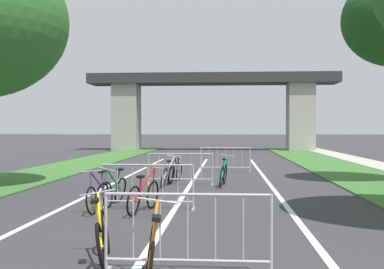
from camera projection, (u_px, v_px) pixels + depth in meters
The scene contains 18 objects.
grass_verge_left at pixel (59, 169), 22.16m from camera, with size 3.04×48.41×0.05m, color #386B2D.
grass_verge_right at pixel (346, 171), 21.27m from camera, with size 3.04×48.41×0.05m, color #386B2D.
lane_stripe_center at pixel (189, 186), 15.93m from camera, with size 0.14×28.01×0.01m, color silver.
lane_stripe_right_lane at pixel (272, 187), 15.74m from camera, with size 0.14×28.01×0.01m, color silver.
lane_stripe_left_lane at pixel (108, 186), 16.11m from camera, with size 0.14×28.01×0.01m, color silver.
overpass_bridge at pixel (212, 99), 41.81m from camera, with size 20.93×3.15×6.48m.
crowd_barrier_nearest at pixel (188, 234), 6.33m from camera, with size 2.19×0.44×1.05m.
crowd_barrier_second at pixel (147, 187), 11.45m from camera, with size 2.20×0.45×1.05m.
crowd_barrier_third at pixel (180, 169), 16.45m from camera, with size 2.20×0.48×1.05m.
crowd_barrier_fourth at pixel (226, 160), 21.37m from camera, with size 2.20×0.49×1.05m.
bicycle_black_0 at pixel (176, 172), 17.04m from camera, with size 0.49×1.61×1.00m.
bicycle_teal_1 at pixel (224, 174), 15.92m from camera, with size 0.50×1.69×1.02m.
bicycle_green_2 at pixel (112, 191), 11.96m from camera, with size 0.49×1.72×0.98m.
bicycle_purple_3 at pixel (100, 195), 11.17m from camera, with size 0.52×1.60×0.98m.
bicycle_yellow_4 at pixel (103, 236), 6.88m from camera, with size 0.71×1.76×0.98m.
bicycle_red_5 at pixel (144, 196), 10.98m from camera, with size 0.65×1.73×1.01m.
bicycle_orange_6 at pixel (150, 256), 5.78m from camera, with size 0.51×1.65×1.02m.
bicycle_silver_7 at pixel (168, 175), 15.89m from camera, with size 0.63×1.63×1.01m.
Camera 1 is at (1.20, -1.85, 1.88)m, focal length 46.17 mm.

